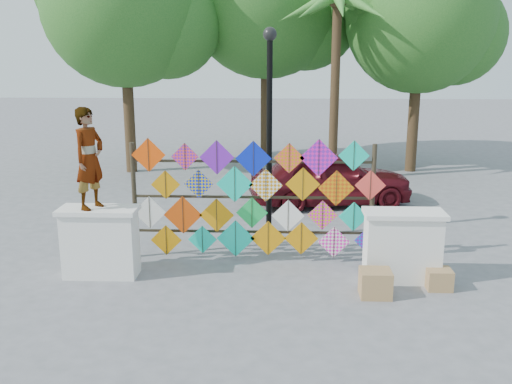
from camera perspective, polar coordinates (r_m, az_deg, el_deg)
ground at (r=10.62m, az=-0.57°, el=-8.14°), size 80.00×80.00×0.00m
parapet_left at (r=10.68m, az=-15.30°, el=-4.80°), size 1.40×0.65×1.28m
parapet_right at (r=10.42m, az=14.42°, el=-5.22°), size 1.40×0.65×1.28m
kite_rack at (r=10.93m, az=0.03°, el=-0.80°), size 4.95×0.24×2.40m
tree_west at (r=19.54m, az=-12.82°, el=17.68°), size 5.85×5.20×8.01m
tree_east at (r=19.92m, az=16.33°, el=16.26°), size 5.40×4.80×7.42m
palm_tree at (r=17.93m, az=8.12°, el=16.86°), size 3.62×3.62×5.83m
vendor_woman at (r=10.34m, az=-16.34°, el=3.24°), size 0.65×0.77×1.79m
sedan at (r=15.23m, az=7.43°, el=1.42°), size 4.50×2.48×1.45m
lamppost at (r=11.90m, az=1.35°, el=7.65°), size 0.28×0.28×4.46m
cardboard_box_near at (r=9.82m, az=11.85°, el=-8.92°), size 0.51×0.46×0.46m
cardboard_box_far at (r=10.40m, az=17.80°, el=-8.27°), size 0.42×0.39×0.36m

